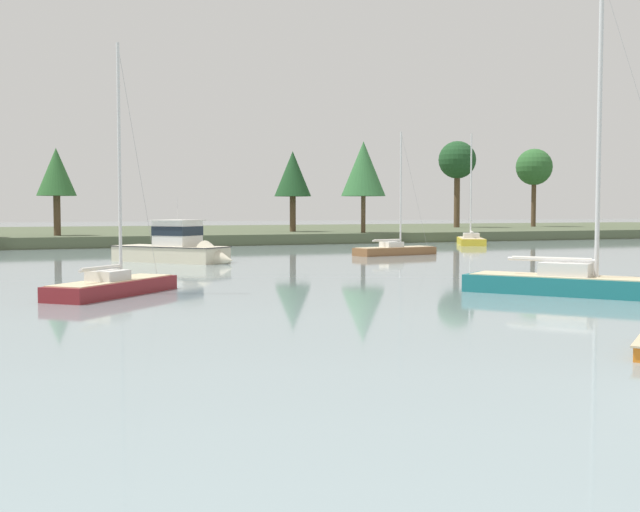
{
  "coord_description": "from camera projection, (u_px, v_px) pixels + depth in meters",
  "views": [
    {
      "loc": [
        -13.31,
        -9.76,
        3.65
      ],
      "look_at": [
        5.52,
        35.27,
        0.83
      ],
      "focal_mm": 45.22,
      "sensor_mm": 36.0,
      "label": 1
    }
  ],
  "objects": [
    {
      "name": "shore_tree_right_mid",
      "position": [
        363.0,
        169.0,
        88.31
      ],
      "size": [
        4.89,
        4.89,
        10.02
      ],
      "color": "brown",
      "rests_on": "far_shore_bank"
    },
    {
      "name": "sailboat_yellow",
      "position": [
        471.0,
        242.0,
        84.21
      ],
      "size": [
        6.23,
        8.5,
        12.07
      ],
      "color": "gold",
      "rests_on": "ground"
    },
    {
      "name": "sailboat_wood",
      "position": [
        395.0,
        252.0,
        64.75
      ],
      "size": [
        7.32,
        3.28,
        10.31
      ],
      "color": "brown",
      "rests_on": "ground"
    },
    {
      "name": "sailboat_maroon",
      "position": [
        113.0,
        290.0,
        34.31
      ],
      "size": [
        6.32,
        6.46,
        11.19
      ],
      "color": "maroon",
      "rests_on": "ground"
    },
    {
      "name": "shore_tree_inland_c",
      "position": [
        56.0,
        173.0,
        78.56
      ],
      "size": [
        3.82,
        3.82,
        8.57
      ],
      "color": "brown",
      "rests_on": "far_shore_bank"
    },
    {
      "name": "shore_tree_left_mid",
      "position": [
        293.0,
        175.0,
        92.76
      ],
      "size": [
        4.25,
        4.25,
        9.28
      ],
      "color": "brown",
      "rests_on": "far_shore_bank"
    },
    {
      "name": "shore_tree_right",
      "position": [
        534.0,
        168.0,
        120.0
      ],
      "size": [
        5.41,
        5.41,
        11.61
      ],
      "color": "brown",
      "rests_on": "far_shore_bank"
    },
    {
      "name": "sailboat_teal",
      "position": [
        577.0,
        288.0,
        34.39
      ],
      "size": [
        7.58,
        9.1,
        13.86
      ],
      "color": "#196B70",
      "rests_on": "ground"
    },
    {
      "name": "shore_tree_center",
      "position": [
        457.0,
        161.0,
        114.86
      ],
      "size": [
        5.34,
        5.34,
        12.31
      ],
      "color": "brown",
      "rests_on": "far_shore_bank"
    },
    {
      "name": "cruiser_cream",
      "position": [
        182.0,
        253.0,
        55.66
      ],
      "size": [
        8.12,
        9.05,
        5.53
      ],
      "color": "beige",
      "rests_on": "ground"
    },
    {
      "name": "far_shore_bank",
      "position": [
        101.0,
        235.0,
        99.33
      ],
      "size": [
        215.41,
        48.83,
        1.1
      ],
      "primitive_type": "cube",
      "color": "#4C563D",
      "rests_on": "ground"
    }
  ]
}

